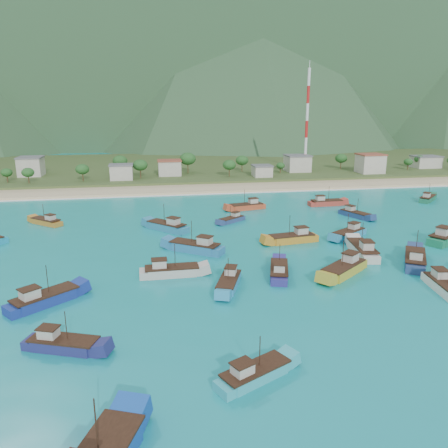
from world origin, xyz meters
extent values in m
plane|color=#0C8D83|center=(0.00, 0.00, 0.00)|extent=(600.00, 600.00, 0.00)
cube|color=beige|center=(0.00, 79.00, 0.00)|extent=(400.00, 18.00, 1.20)
cube|color=#385123|center=(0.00, 140.00, 0.00)|extent=(400.00, 110.00, 2.40)
cube|color=white|center=(0.00, 69.50, 0.00)|extent=(400.00, 2.50, 0.08)
cube|color=slate|center=(-150.00, 520.00, 130.00)|extent=(1400.00, 160.00, 260.00)
cube|color=#385942|center=(120.00, 400.00, 100.00)|extent=(1100.00, 160.00, 200.00)
cube|color=#284C2D|center=(-40.00, 300.00, 75.00)|extent=(800.00, 160.00, 150.00)
cone|color=#284C2D|center=(60.00, 300.00, 85.00)|extent=(280.00, 280.00, 170.00)
cube|color=beige|center=(-66.30, 113.18, 5.29)|extent=(9.11, 9.95, 7.38)
cube|color=beige|center=(-28.90, 96.27, 4.41)|extent=(8.58, 6.66, 5.61)
cube|color=beige|center=(-9.68, 104.06, 4.58)|extent=(9.22, 7.69, 5.96)
cube|color=beige|center=(27.59, 94.56, 3.70)|extent=(7.26, 7.33, 4.21)
cube|color=beige|center=(46.81, 106.41, 4.96)|extent=(9.96, 9.61, 6.71)
cube|color=beige|center=(76.26, 96.43, 5.45)|extent=(10.13, 9.01, 7.71)
cube|color=beige|center=(110.36, 107.36, 4.13)|extent=(11.81, 8.45, 5.06)
cylinder|color=red|center=(50.95, 108.00, 5.24)|extent=(1.20, 1.20, 7.29)
cylinder|color=white|center=(50.95, 108.00, 12.53)|extent=(1.20, 1.20, 7.29)
cylinder|color=red|center=(50.95, 108.00, 19.82)|extent=(1.20, 1.20, 7.29)
cylinder|color=white|center=(50.95, 108.00, 27.11)|extent=(1.20, 1.20, 7.29)
cylinder|color=red|center=(50.95, 108.00, 34.40)|extent=(1.20, 1.20, 7.29)
cylinder|color=white|center=(50.95, 108.00, 41.69)|extent=(1.20, 1.20, 7.29)
cube|color=#AE7125|center=(-45.27, 36.66, 0.47)|extent=(9.04, 8.45, 1.74)
cube|color=beige|center=(-43.81, 35.36, 2.05)|extent=(2.79, 2.75, 1.41)
cylinder|color=#382114|center=(-45.68, 37.02, 3.29)|extent=(0.12, 0.12, 3.91)
cube|color=#196544|center=(70.00, 45.87, 0.52)|extent=(9.45, 8.99, 1.83)
cube|color=beige|center=(68.48, 44.48, 2.18)|extent=(2.94, 2.91, 1.49)
cylinder|color=#382114|center=(70.42, 46.26, 3.49)|extent=(0.12, 0.12, 4.12)
cube|color=navy|center=(3.80, -7.72, 0.53)|extent=(5.84, 10.62, 1.85)
cube|color=beige|center=(3.20, -9.72, 2.20)|extent=(2.46, 2.76, 1.50)
cylinder|color=#382114|center=(3.97, -7.17, 3.53)|extent=(0.12, 0.12, 4.16)
cube|color=#B8B2A8|center=(-15.26, -4.63, 0.58)|extent=(10.82, 3.29, 1.96)
cube|color=beige|center=(-17.47, -4.65, 2.36)|extent=(2.47, 2.00, 1.59)
cylinder|color=#382114|center=(-14.65, -4.62, 3.77)|extent=(0.12, 0.12, 4.42)
cube|color=teal|center=(-9.74, 8.23, 0.68)|extent=(11.77, 9.73, 2.17)
cube|color=beige|center=(-7.75, 6.83, 2.65)|extent=(3.47, 3.34, 1.76)
cylinder|color=#382114|center=(-10.30, 8.62, 4.20)|extent=(0.12, 0.12, 4.87)
cube|color=#298DBD|center=(-6.15, -11.44, 0.49)|extent=(6.14, 10.16, 1.78)
cube|color=beige|center=(-5.44, -9.57, 2.10)|extent=(2.46, 2.71, 1.44)
cylinder|color=#382114|center=(-6.34, -11.96, 3.38)|extent=(0.12, 0.12, 4.00)
cube|color=navy|center=(37.18, 30.04, 0.48)|extent=(6.29, 10.04, 1.76)
cube|color=beige|center=(36.44, 31.87, 2.08)|extent=(2.47, 2.71, 1.43)
cylinder|color=#382114|center=(37.39, 29.53, 3.34)|extent=(0.12, 0.12, 3.96)
cube|color=navy|center=(-30.05, -27.17, 0.48)|extent=(10.04, 6.09, 1.76)
cube|color=beige|center=(-31.90, -26.47, 2.07)|extent=(2.68, 2.43, 1.43)
cylinder|color=#382114|center=(-29.54, -27.37, 3.33)|extent=(0.12, 0.12, 3.95)
cube|color=navy|center=(-35.13, -13.07, 0.62)|extent=(10.74, 9.64, 2.03)
cube|color=beige|center=(-36.90, -14.52, 2.46)|extent=(3.26, 3.19, 1.65)
cylinder|color=#382114|center=(-34.64, -12.66, 3.92)|extent=(0.12, 0.12, 4.57)
cube|color=teal|center=(-14.80, 25.79, 0.66)|extent=(10.52, 10.75, 2.11)
cube|color=beige|center=(-13.15, 24.08, 2.57)|extent=(3.36, 3.38, 1.72)
cylinder|color=#382114|center=(-15.26, 26.27, 4.09)|extent=(0.12, 0.12, 4.75)
cube|color=#16734B|center=(47.25, 5.35, 0.76)|extent=(12.83, 9.78, 2.31)
cube|color=beige|center=(45.03, 4.01, 2.85)|extent=(3.68, 3.49, 1.88)
cube|color=beige|center=(24.10, 0.56, 0.67)|extent=(5.33, 12.22, 2.15)
cube|color=beige|center=(23.71, -1.83, 2.62)|extent=(2.57, 3.00, 1.74)
cylinder|color=#382114|center=(24.20, 1.22, 4.16)|extent=(0.12, 0.12, 4.83)
cube|color=#C47E21|center=(12.39, 10.84, 0.62)|extent=(11.55, 4.70, 2.04)
cube|color=beige|center=(14.67, 11.13, 2.47)|extent=(2.79, 2.36, 1.66)
cylinder|color=#382114|center=(11.76, 10.76, 3.93)|extent=(0.12, 0.12, 4.59)
cube|color=gold|center=(15.42, -9.37, 0.67)|extent=(11.44, 9.92, 2.14)
cube|color=beige|center=(17.32, -7.90, 2.61)|extent=(3.43, 3.34, 1.74)
cylinder|color=#382114|center=(14.89, -9.78, 4.14)|extent=(0.12, 0.12, 4.81)
cube|color=#BD4625|center=(9.53, 44.19, 0.58)|extent=(11.19, 5.30, 1.96)
cube|color=beige|center=(11.69, 44.64, 2.35)|extent=(2.80, 2.43, 1.59)
cylinder|color=#382114|center=(8.94, 44.07, 3.76)|extent=(0.12, 0.12, 4.40)
cube|color=#2EA5B3|center=(-7.91, -37.30, 0.46)|extent=(9.64, 6.74, 1.71)
cube|color=beige|center=(-9.62, -38.17, 2.00)|extent=(2.69, 2.51, 1.39)
cylinder|color=#382114|center=(-7.43, -37.06, 3.23)|extent=(0.12, 0.12, 3.85)
cube|color=silver|center=(28.54, -19.56, 0.56)|extent=(4.72, 10.93, 1.92)
cube|color=beige|center=(28.87, -17.43, 2.30)|extent=(2.29, 2.67, 1.56)
cube|color=navy|center=(2.46, 30.73, 0.34)|extent=(8.01, 6.86, 1.49)
cube|color=beige|center=(3.80, 31.73, 1.70)|extent=(2.39, 2.32, 1.21)
cylinder|color=#382114|center=(2.09, 30.45, 2.77)|extent=(0.12, 0.12, 3.35)
cylinder|color=#382114|center=(-23.75, -47.87, 4.67)|extent=(0.12, 0.12, 5.37)
cube|color=teal|center=(26.68, 12.29, 0.55)|extent=(10.47, 8.24, 1.90)
cube|color=beige|center=(28.48, 13.45, 2.27)|extent=(3.03, 2.89, 1.54)
cylinder|color=#382114|center=(26.18, 11.97, 3.64)|extent=(0.12, 0.12, 4.28)
cube|color=navy|center=(31.35, -6.73, 0.68)|extent=(9.31, 11.92, 2.16)
cube|color=beige|center=(30.06, -8.78, 2.64)|extent=(3.28, 3.45, 1.76)
cylinder|color=#382114|center=(31.72, -6.16, 4.19)|extent=(0.12, 0.12, 4.86)
cube|color=#A9372A|center=(35.09, 45.23, 0.56)|extent=(10.69, 3.40, 1.93)
cube|color=beige|center=(32.92, 45.18, 2.31)|extent=(2.46, 2.00, 1.57)
cylinder|color=#382114|center=(35.69, 45.25, 3.70)|extent=(0.12, 0.12, 4.34)
camera|label=1|loc=(-18.77, -78.61, 29.49)|focal=35.00mm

